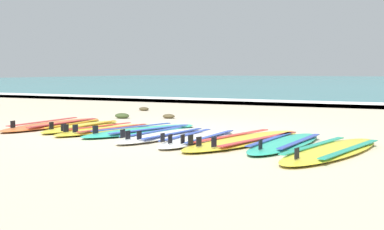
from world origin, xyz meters
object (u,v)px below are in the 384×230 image
(surfboard_1, at_px, (82,126))
(surfboard_5, at_px, (199,138))
(surfboard_8, at_px, (332,150))
(surfboard_4, at_px, (163,135))
(surfboard_0, at_px, (54,124))
(surfboard_3, at_px, (142,130))
(surfboard_6, at_px, (245,140))
(surfboard_7, at_px, (285,143))
(surfboard_2, at_px, (106,130))

(surfboard_1, xyz_separation_m, surfboard_5, (2.30, -0.49, 0.00))
(surfboard_8, bearing_deg, surfboard_4, 171.93)
(surfboard_4, bearing_deg, surfboard_0, 168.77)
(surfboard_0, distance_m, surfboard_4, 2.39)
(surfboard_1, bearing_deg, surfboard_3, -2.77)
(surfboard_1, height_order, surfboard_8, same)
(surfboard_0, height_order, surfboard_1, same)
(surfboard_0, relative_size, surfboard_4, 1.15)
(surfboard_0, bearing_deg, surfboard_6, -6.82)
(surfboard_1, distance_m, surfboard_7, 3.49)
(surfboard_0, relative_size, surfboard_8, 0.95)
(surfboard_6, bearing_deg, surfboard_0, 173.18)
(surfboard_0, bearing_deg, surfboard_8, -9.64)
(surfboard_4, bearing_deg, surfboard_2, 168.72)
(surfboard_3, height_order, surfboard_7, same)
(surfboard_0, relative_size, surfboard_7, 1.08)
(surfboard_3, bearing_deg, surfboard_5, -20.69)
(surfboard_4, xyz_separation_m, surfboard_6, (1.21, 0.04, -0.00))
(surfboard_7, bearing_deg, surfboard_8, -28.14)
(surfboard_5, xyz_separation_m, surfboard_6, (0.62, 0.11, -0.00))
(surfboard_3, bearing_deg, surfboard_0, 176.55)
(surfboard_3, bearing_deg, surfboard_7, -8.77)
(surfboard_0, height_order, surfboard_3, same)
(surfboard_0, height_order, surfboard_2, same)
(surfboard_4, height_order, surfboard_5, same)
(surfboard_0, distance_m, surfboard_5, 2.98)
(surfboard_0, bearing_deg, surfboard_3, -3.45)
(surfboard_3, distance_m, surfboard_7, 2.33)
(surfboard_7, height_order, surfboard_8, same)
(surfboard_4, height_order, surfboard_6, same)
(surfboard_0, distance_m, surfboard_2, 1.25)
(surfboard_3, height_order, surfboard_8, same)
(surfboard_5, bearing_deg, surfboard_0, 169.58)
(surfboard_0, distance_m, surfboard_8, 4.80)
(surfboard_2, relative_size, surfboard_7, 0.92)
(surfboard_3, height_order, surfboard_6, same)
(surfboard_3, xyz_separation_m, surfboard_4, (0.56, -0.36, 0.00))
(surfboard_3, xyz_separation_m, surfboard_8, (2.94, -0.70, -0.00))
(surfboard_4, relative_size, surfboard_5, 1.00)
(surfboard_4, relative_size, surfboard_6, 0.78)
(surfboard_1, distance_m, surfboard_8, 4.17)
(surfboard_0, distance_m, surfboard_3, 1.79)
(surfboard_0, relative_size, surfboard_3, 1.03)
(surfboard_1, height_order, surfboard_7, same)
(surfboard_4, height_order, surfboard_8, same)
(surfboard_5, relative_size, surfboard_6, 0.78)
(surfboard_7, xyz_separation_m, surfboard_8, (0.64, -0.34, -0.00))
(surfboard_2, distance_m, surfboard_3, 0.58)
(surfboard_4, distance_m, surfboard_8, 2.41)
(surfboard_2, height_order, surfboard_3, same)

